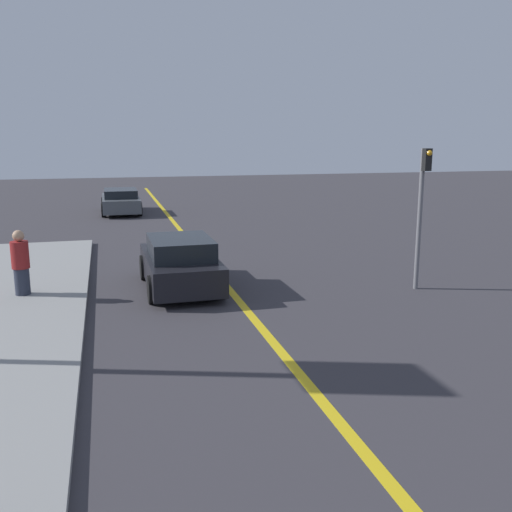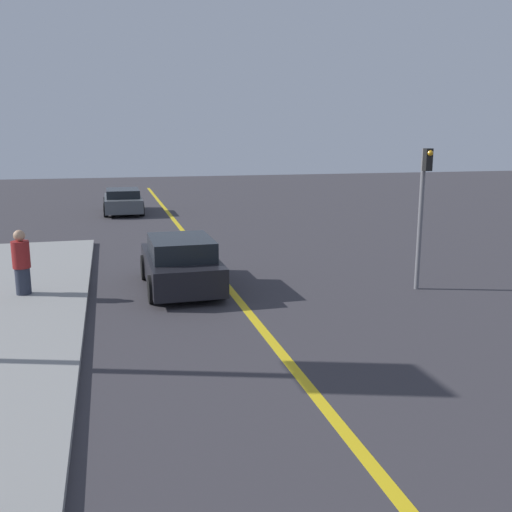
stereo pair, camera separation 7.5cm
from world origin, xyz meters
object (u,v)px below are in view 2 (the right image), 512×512
object	(u,v)px
car_far_distant	(123,201)
traffic_light	(422,203)
pedestrian_by_sign	(22,263)
car_ahead_center	(181,264)

from	to	relation	value
car_far_distant	traffic_light	size ratio (longest dim) A/B	1.23
traffic_light	pedestrian_by_sign	bearing A→B (deg)	170.93
car_ahead_center	traffic_light	size ratio (longest dim) A/B	1.08
traffic_light	car_far_distant	bearing A→B (deg)	112.02
pedestrian_by_sign	traffic_light	bearing A→B (deg)	-9.07
car_ahead_center	car_far_distant	bearing A→B (deg)	93.12
pedestrian_by_sign	traffic_light	size ratio (longest dim) A/B	0.44
pedestrian_by_sign	car_far_distant	bearing A→B (deg)	79.85
car_far_distant	pedestrian_by_sign	size ratio (longest dim) A/B	2.81
car_ahead_center	pedestrian_by_sign	world-z (taller)	pedestrian_by_sign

